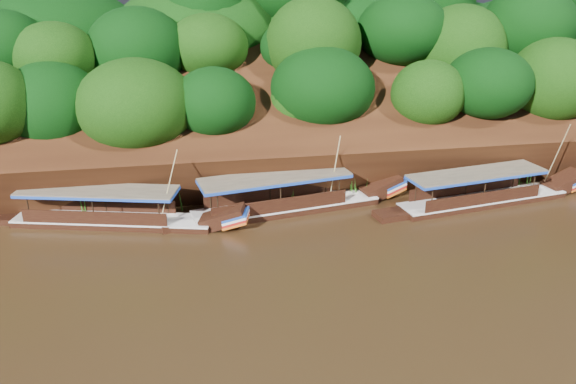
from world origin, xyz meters
name	(u,v)px	position (x,y,z in m)	size (l,w,h in m)	color
ground	(301,269)	(0.00, 0.00, 0.00)	(160.00, 160.00, 0.00)	black
riverbank	(252,127)	(-0.01, 22.73, 1.89)	(120.00, 30.06, 19.40)	black
boat_0	(493,195)	(14.96, 6.82, 0.54)	(14.88, 4.30, 6.09)	black
boat_1	(297,201)	(1.33, 8.00, 0.59)	(15.19, 4.73, 5.61)	black
boat_2	(125,217)	(-9.93, 7.51, 0.53)	(15.01, 5.56, 5.43)	black
reeds	(222,193)	(-3.59, 9.52, 0.90)	(47.41, 1.94, 2.15)	#35721C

